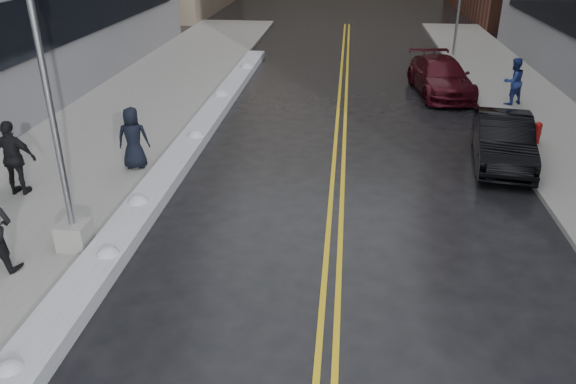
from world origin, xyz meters
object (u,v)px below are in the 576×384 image
(fire_hydrant, at_px, (537,131))
(pedestrian_east, at_px, (513,81))
(pedestrian_c, at_px, (133,138))
(car_maroon, at_px, (441,77))
(lamppost, at_px, (58,148))
(car_black, at_px, (503,140))
(pedestrian_d, at_px, (14,158))

(fire_hydrant, bearing_deg, pedestrian_east, 86.62)
(pedestrian_c, xyz_separation_m, car_maroon, (10.24, 9.75, -0.32))
(fire_hydrant, height_order, car_maroon, car_maroon)
(fire_hydrant, bearing_deg, car_maroon, 109.89)
(lamppost, bearing_deg, pedestrian_east, 44.97)
(lamppost, bearing_deg, car_maroon, 55.11)
(car_maroon, bearing_deg, fire_hydrant, -76.67)
(fire_hydrant, relative_size, car_maroon, 0.14)
(car_maroon, bearing_deg, lamppost, -131.45)
(fire_hydrant, relative_size, pedestrian_c, 0.39)
(fire_hydrant, relative_size, car_black, 0.16)
(lamppost, bearing_deg, fire_hydrant, 33.04)
(car_black, bearing_deg, pedestrian_d, -155.97)
(lamppost, distance_m, pedestrian_east, 17.83)
(fire_hydrant, xyz_separation_m, pedestrian_d, (-15.02, -5.48, 0.63))
(pedestrian_d, xyz_separation_m, pedestrian_east, (15.28, 10.04, -0.10))
(pedestrian_d, distance_m, pedestrian_east, 18.29)
(lamppost, height_order, car_maroon, lamppost)
(car_maroon, bearing_deg, car_black, -90.80)
(lamppost, height_order, pedestrian_c, lamppost)
(pedestrian_c, bearing_deg, car_maroon, -146.98)
(car_black, bearing_deg, lamppost, -141.34)
(lamppost, distance_m, car_maroon, 17.58)
(pedestrian_c, relative_size, pedestrian_d, 0.90)
(pedestrian_c, height_order, car_black, pedestrian_c)
(pedestrian_d, bearing_deg, car_black, -163.99)
(pedestrian_c, bearing_deg, pedestrian_east, -158.71)
(pedestrian_c, xyz_separation_m, pedestrian_east, (12.80, 7.96, 0.00))
(fire_hydrant, bearing_deg, lamppost, -146.96)
(car_maroon, bearing_deg, pedestrian_c, -142.95)
(pedestrian_c, relative_size, pedestrian_east, 1.00)
(pedestrian_c, distance_m, car_black, 11.19)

